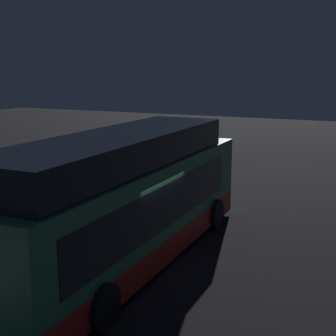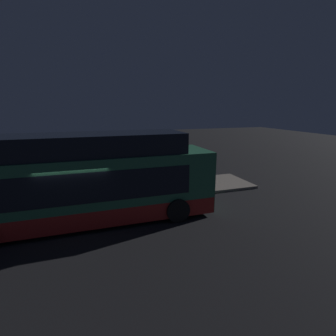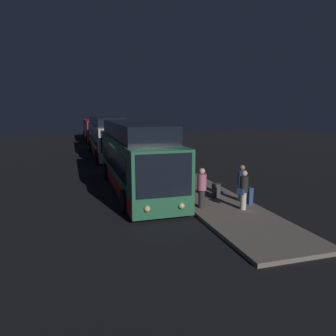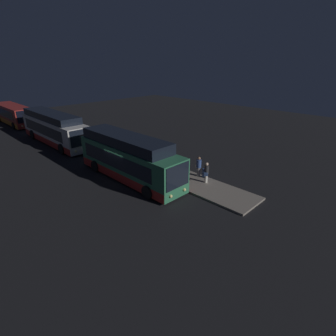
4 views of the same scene
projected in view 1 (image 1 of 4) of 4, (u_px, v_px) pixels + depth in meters
ground at (129, 266)px, 12.75m from camera, size 80.00×80.00×0.00m
platform at (38, 245)px, 14.02m from camera, size 20.00×3.04×0.15m
bus_lead at (127, 205)px, 12.71m from camera, size 10.82×2.80×3.63m
passenger_boarding at (117, 175)px, 18.92m from camera, size 0.54×0.60×1.68m
passenger_waiting at (142, 182)px, 17.61m from camera, size 0.65×0.59×1.73m
passenger_with_bags at (86, 180)px, 18.08m from camera, size 0.66×0.58×1.68m
suitcase at (93, 190)px, 18.71m from camera, size 0.34×0.20×0.99m
sign_post at (21, 208)px, 11.78m from camera, size 0.10×0.71×2.64m
trash_bin at (91, 203)px, 17.01m from camera, size 0.44×0.44×0.65m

